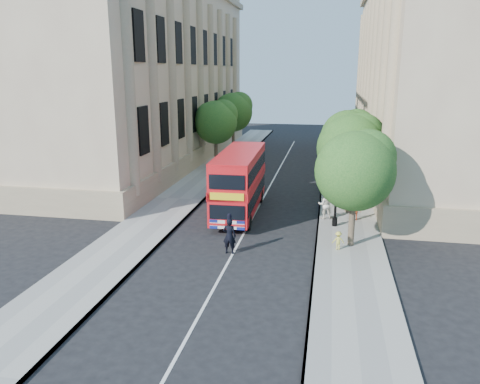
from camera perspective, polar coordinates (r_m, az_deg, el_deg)
The scene contains 17 objects.
ground at distance 22.70m, azimuth -1.38°, elevation -8.43°, with size 120.00×120.00×0.00m, color black.
pavement_right at distance 31.68m, azimuth 12.77°, elevation -1.94°, with size 3.50×80.00×0.12m, color gray.
pavement_left at distance 33.27m, azimuth -7.41°, elevation -0.90°, with size 3.50×80.00×0.12m, color gray.
building_right at distance 45.37m, azimuth 23.46°, elevation 13.59°, with size 12.00×38.00×18.00m, color tan.
building_left at distance 48.02m, azimuth -11.84°, elevation 14.45°, with size 12.00×38.00×18.00m, color tan.
tree_right_near at distance 23.93m, azimuth 13.97°, elevation 3.00°, with size 4.00×4.00×6.08m.
tree_right_mid at distance 29.80m, azimuth 13.47°, elevation 5.64°, with size 4.20×4.20×6.37m.
tree_right_far at distance 35.76m, azimuth 13.10°, elevation 6.89°, with size 4.00×4.00×6.15m.
tree_left_far at distance 43.93m, azimuth -2.92°, elevation 8.79°, with size 4.00×4.00×6.30m.
tree_left_back at distance 51.68m, azimuth -0.78°, elevation 9.97°, with size 4.20×4.20×6.65m.
lamp_post at distance 27.17m, azimuth 11.69°, elevation 0.73°, with size 0.32×0.32×5.16m.
double_decker_bus at distance 29.34m, azimuth -0.05°, elevation 1.38°, with size 2.52×8.57×3.93m.
box_van at distance 34.16m, azimuth -0.59°, elevation 1.87°, with size 2.44×5.00×2.76m.
police_constable at distance 23.31m, azimuth -1.29°, elevation -5.38°, with size 0.67×0.44×1.83m, color black.
woman_pedestrian at distance 28.84m, azimuth 10.33°, elevation -1.50°, with size 0.86×0.67×1.77m, color silver.
child_a at distance 29.00m, azimuth 13.93°, elevation -2.33°, with size 0.62×0.26×1.06m, color #E55828.
child_b at distance 24.14m, azimuth 11.88°, elevation -5.80°, with size 0.61×0.35×0.94m, color gold.
Camera 1 is at (4.49, -20.41, 8.88)m, focal length 35.00 mm.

